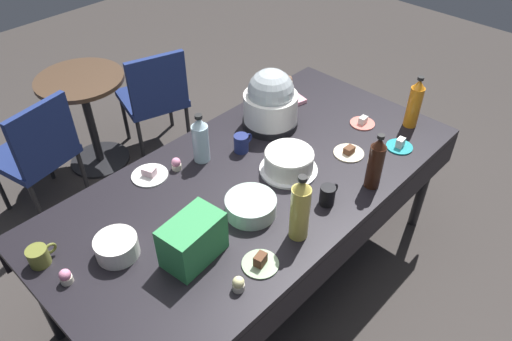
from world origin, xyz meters
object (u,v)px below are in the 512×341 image
object	(u,v)px
frosted_layer_cake	(289,162)
dessert_plate_white	(150,174)
dessert_plate_coral	(363,122)
coffee_mug_black	(328,195)
soda_carton	(193,240)
dessert_plate_cream	(349,152)
maroon_chair_left	(37,150)
slow_cooker	(271,102)
cupcake_berry	(66,277)
ceramic_snack_bowl	(117,247)
coffee_mug_olive	(39,256)
round_cafe_table	(86,106)
soda_bottle_ginger_ale	(300,209)
soda_bottle_water	(201,140)
dessert_plate_sage	(260,262)
potluck_table	(256,187)
soda_bottle_cola	(376,163)
dessert_plate_teal	(400,145)
coffee_mug_navy	(242,143)
cupcake_lemon	(176,164)
soda_bottle_orange_juice	(415,103)
maroon_chair_right	(155,95)
cupcake_rose	(238,284)
cupcake_mint	(289,81)

from	to	relation	value
frosted_layer_cake	dessert_plate_white	bearing A→B (deg)	137.13
dessert_plate_coral	coffee_mug_black	size ratio (longest dim) A/B	1.23
dessert_plate_coral	soda_carton	distance (m)	1.31
dessert_plate_cream	maroon_chair_left	distance (m)	1.92
slow_cooker	cupcake_berry	world-z (taller)	slow_cooker
dessert_plate_cream	dessert_plate_white	xyz separation A→B (m)	(-0.84, 0.62, 0.00)
ceramic_snack_bowl	soda_carton	distance (m)	0.33
coffee_mug_olive	soda_carton	distance (m)	0.64
round_cafe_table	coffee_mug_black	bearing A→B (deg)	-85.58
soda_bottle_ginger_ale	soda_bottle_water	distance (m)	0.71
dessert_plate_sage	frosted_layer_cake	bearing A→B (deg)	29.95
dessert_plate_cream	soda_bottle_ginger_ale	bearing A→B (deg)	-164.48
ceramic_snack_bowl	dessert_plate_coral	bearing A→B (deg)	-7.40
potluck_table	soda_bottle_cola	world-z (taller)	soda_bottle_cola
soda_bottle_ginger_ale	dessert_plate_teal	bearing A→B (deg)	0.61
ceramic_snack_bowl	soda_bottle_cola	bearing A→B (deg)	-25.53
soda_bottle_ginger_ale	coffee_mug_navy	size ratio (longest dim) A/B	2.78
frosted_layer_cake	soda_bottle_water	xyz separation A→B (m)	(-0.24, 0.39, 0.07)
coffee_mug_navy	cupcake_lemon	bearing A→B (deg)	158.93
cupcake_berry	maroon_chair_left	xyz separation A→B (m)	(0.44, 1.28, -0.29)
coffee_mug_black	round_cafe_table	bearing A→B (deg)	94.42
dessert_plate_teal	cupcake_lemon	distance (m)	1.20
slow_cooker	cupcake_lemon	distance (m)	0.64
dessert_plate_sage	coffee_mug_olive	xyz separation A→B (m)	(-0.62, 0.66, 0.03)
dessert_plate_cream	coffee_mug_black	world-z (taller)	coffee_mug_black
cupcake_lemon	soda_bottle_orange_juice	world-z (taller)	soda_bottle_orange_juice
soda_bottle_water	slow_cooker	bearing A→B (deg)	-5.46
slow_cooker	round_cafe_table	size ratio (longest dim) A/B	0.48
frosted_layer_cake	soda_carton	world-z (taller)	soda_carton
coffee_mug_olive	soda_bottle_cola	bearing A→B (deg)	-28.02
slow_cooker	cupcake_berry	xyz separation A→B (m)	(-1.37, -0.16, -0.12)
soda_carton	maroon_chair_right	size ratio (longest dim) A/B	0.31
cupcake_rose	maroon_chair_left	distance (m)	1.82
slow_cooker	maroon_chair_right	xyz separation A→B (m)	(-0.02, 1.12, -0.42)
potluck_table	maroon_chair_left	size ratio (longest dim) A/B	2.59
soda_bottle_orange_juice	ceramic_snack_bowl	bearing A→B (deg)	166.81
soda_bottle_orange_juice	dessert_plate_teal	bearing A→B (deg)	-162.98
cupcake_mint	slow_cooker	bearing A→B (deg)	-152.45
soda_bottle_ginger_ale	coffee_mug_olive	xyz separation A→B (m)	(-0.85, 0.67, -0.12)
ceramic_snack_bowl	dessert_plate_white	distance (m)	0.51
frosted_layer_cake	soda_bottle_ginger_ale	xyz separation A→B (m)	(-0.30, -0.32, 0.10)
soda_bottle_orange_juice	soda_carton	world-z (taller)	soda_bottle_orange_juice
frosted_layer_cake	maroon_chair_right	bearing A→B (deg)	81.44
ceramic_snack_bowl	coffee_mug_black	world-z (taller)	coffee_mug_black
dessert_plate_teal	slow_cooker	bearing A→B (deg)	116.54
cupcake_rose	dessert_plate_coral	bearing A→B (deg)	12.82
soda_bottle_water	maroon_chair_left	size ratio (longest dim) A/B	0.32
soda_bottle_water	soda_carton	size ratio (longest dim) A/B	1.06
cupcake_berry	round_cafe_table	distance (m)	1.79
dessert_plate_coral	maroon_chair_left	distance (m)	2.01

